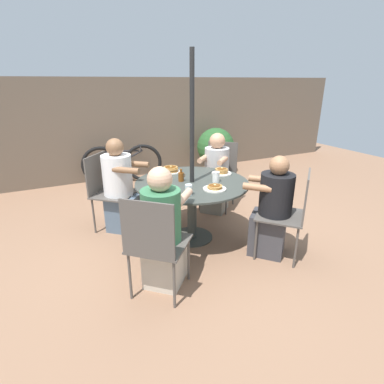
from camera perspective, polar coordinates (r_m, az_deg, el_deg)
name	(u,v)px	position (r m, az deg, el deg)	size (l,w,h in m)	color
ground_plane	(192,237)	(3.69, 0.00, -8.58)	(12.00, 12.00, 0.00)	#8C664C
back_fence	(128,129)	(5.92, -12.08, 11.64)	(10.00, 0.06, 1.85)	brown
patio_table	(192,192)	(3.44, 0.00, -0.07)	(1.29, 1.29, 0.71)	#383D38
umbrella_pole	(192,153)	(3.31, 0.00, 7.52)	(0.05, 0.05, 2.10)	black
patio_chair_north	(291,210)	(3.24, 18.28, -3.24)	(0.66, 0.66, 0.95)	#514C47
diner_north	(272,211)	(3.27, 14.97, -3.54)	(0.55, 0.56, 1.10)	#3D3D42
patio_chair_east	(220,171)	(4.44, 5.28, 4.07)	(0.66, 0.66, 0.95)	#514C47
diner_east	(216,176)	(4.28, 4.55, 3.03)	(0.56, 0.55, 1.12)	gray
patio_chair_south	(107,187)	(3.86, -15.88, 0.86)	(0.66, 0.66, 0.95)	#514C47
diner_south	(121,190)	(3.78, -13.44, 0.43)	(0.60, 0.58, 1.16)	slate
patio_chair_west	(155,241)	(2.52, -7.10, -9.28)	(0.66, 0.66, 0.95)	#514C47
diner_west	(163,233)	(2.68, -5.52, -7.82)	(0.58, 0.59, 1.14)	beige
pancake_plate_a	(215,188)	(3.16, 4.35, 0.80)	(0.24, 0.24, 0.06)	silver
pancake_plate_b	(222,172)	(3.70, 5.66, 3.87)	(0.24, 0.24, 0.08)	silver
pancake_plate_c	(171,170)	(3.75, -4.10, 4.23)	(0.24, 0.24, 0.08)	silver
syrup_bottle	(181,176)	(3.41, -2.09, 2.98)	(0.09, 0.06, 0.14)	brown
coffee_cup	(216,177)	(3.39, 4.58, 2.90)	(0.08, 0.08, 0.12)	white
drinking_glass_a	(189,190)	(2.99, -0.64, 0.43)	(0.07, 0.07, 0.11)	silver
bicycle	(123,164)	(5.68, -13.09, 5.31)	(1.43, 0.47, 0.71)	black
potted_shrub	(216,147)	(6.13, 4.52, 8.46)	(0.75, 0.75, 0.91)	brown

